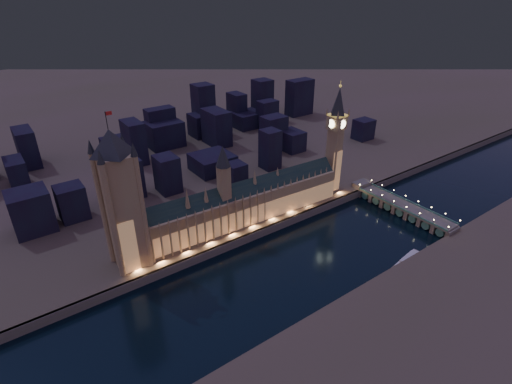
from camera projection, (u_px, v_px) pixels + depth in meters
ground_plane at (290, 259)px, 329.51m from camera, size 2000.00×2000.00×0.00m
north_bank at (100, 110)px, 700.90m from camera, size 2000.00×960.00×8.00m
embankment_wall at (261, 233)px, 357.07m from camera, size 2000.00×2.50×8.00m
palace_of_westminster at (243, 203)px, 359.30m from camera, size 202.00×28.66×78.00m
victoria_tower at (120, 195)px, 285.36m from camera, size 31.68×31.68×121.21m
elizabeth_tower at (336, 132)px, 396.35m from camera, size 18.00×18.00×113.28m
westminster_bridge at (399, 206)px, 395.21m from camera, size 19.41×113.00×15.90m
river_boat at (408, 259)px, 327.17m from camera, size 38.96×14.00×4.50m
city_backdrop at (187, 134)px, 511.26m from camera, size 481.35×215.63×80.16m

